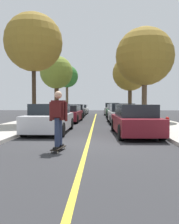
% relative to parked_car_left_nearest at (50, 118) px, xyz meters
% --- Properties ---
extents(ground, '(80.00, 80.00, 0.00)m').
position_rel_parked_car_left_nearest_xyz_m(ground, '(2.02, -3.16, -0.70)').
color(ground, '#2D2D30').
extents(center_line, '(0.12, 39.20, 0.01)m').
position_rel_parked_car_left_nearest_xyz_m(center_line, '(2.02, 0.84, -0.69)').
color(center_line, gold).
rests_on(center_line, ground).
extents(parked_car_left_nearest, '(1.91, 4.53, 1.42)m').
position_rel_parked_car_left_nearest_xyz_m(parked_car_left_nearest, '(0.00, 0.00, 0.00)').
color(parked_car_left_nearest, '#B7B7BC').
rests_on(parked_car_left_nearest, ground).
extents(parked_car_left_near, '(2.09, 4.54, 1.28)m').
position_rel_parked_car_left_nearest_xyz_m(parked_car_left_near, '(0.00, 6.76, -0.06)').
color(parked_car_left_near, maroon).
rests_on(parked_car_left_near, ground).
extents(parked_car_left_far, '(1.95, 4.72, 1.32)m').
position_rel_parked_car_left_nearest_xyz_m(parked_car_left_far, '(-0.00, 13.06, -0.03)').
color(parked_car_left_far, black).
rests_on(parked_car_left_far, ground).
extents(parked_car_left_farthest, '(1.91, 4.21, 1.26)m').
position_rel_parked_car_left_nearest_xyz_m(parked_car_left_farthest, '(0.00, 19.58, -0.08)').
color(parked_car_left_farthest, white).
rests_on(parked_car_left_farthest, ground).
extents(parked_car_right_nearest, '(1.95, 4.59, 1.40)m').
position_rel_parked_car_left_nearest_xyz_m(parked_car_right_nearest, '(4.03, -0.87, -0.02)').
color(parked_car_right_nearest, maroon).
rests_on(parked_car_right_nearest, ground).
extents(parked_car_right_near, '(1.92, 4.50, 1.43)m').
position_rel_parked_car_left_nearest_xyz_m(parked_car_right_near, '(4.03, 5.82, 0.01)').
color(parked_car_right_near, white).
rests_on(parked_car_right_near, ground).
extents(parked_car_right_far, '(1.84, 4.63, 1.36)m').
position_rel_parked_car_left_nearest_xyz_m(parked_car_right_far, '(4.03, 11.23, -0.02)').
color(parked_car_right_far, '#1E5B33').
rests_on(parked_car_right_far, ground).
extents(parked_car_right_farthest, '(2.09, 4.37, 1.48)m').
position_rel_parked_car_left_nearest_xyz_m(parked_car_right_farthest, '(4.03, 18.19, 0.03)').
color(parked_car_right_farthest, '#B7B7BC').
rests_on(parked_car_right_farthest, ground).
extents(street_tree_left_nearest, '(3.74, 3.74, 7.12)m').
position_rel_parked_car_left_nearest_xyz_m(street_tree_left_nearest, '(-1.81, 3.65, 4.67)').
color(street_tree_left_nearest, '#3D2D1E').
rests_on(street_tree_left_nearest, sidewalk_left).
extents(street_tree_left_near, '(3.24, 3.24, 5.99)m').
position_rel_parked_car_left_nearest_xyz_m(street_tree_left_near, '(-1.81, 11.96, 3.76)').
color(street_tree_left_near, '#4C3823').
rests_on(street_tree_left_near, sidewalk_left).
extents(street_tree_left_far, '(2.93, 2.93, 6.30)m').
position_rel_parked_car_left_nearest_xyz_m(street_tree_left_far, '(-1.81, 19.75, 4.23)').
color(street_tree_left_far, brown).
rests_on(street_tree_left_far, sidewalk_left).
extents(street_tree_right_nearest, '(4.36, 4.36, 7.01)m').
position_rel_parked_car_left_nearest_xyz_m(street_tree_right_nearest, '(5.84, 6.56, 4.26)').
color(street_tree_right_nearest, brown).
rests_on(street_tree_right_nearest, sidewalk_right).
extents(street_tree_right_near, '(3.88, 3.88, 6.56)m').
position_rel_parked_car_left_nearest_xyz_m(street_tree_right_near, '(5.84, 15.11, 4.03)').
color(street_tree_right_near, '#4C3823').
rests_on(street_tree_right_near, sidewalk_right).
extents(fire_hydrant, '(0.20, 0.20, 0.70)m').
position_rel_parked_car_left_nearest_xyz_m(fire_hydrant, '(5.53, -0.78, -0.21)').
color(fire_hydrant, '#B2140F').
rests_on(fire_hydrant, sidewalk_right).
extents(skateboard, '(0.37, 0.87, 0.10)m').
position_rel_parked_car_left_nearest_xyz_m(skateboard, '(1.19, -4.60, -0.61)').
color(skateboard, black).
rests_on(skateboard, ground).
extents(skateboarder, '(0.59, 0.71, 1.72)m').
position_rel_parked_car_left_nearest_xyz_m(skateboarder, '(1.18, -4.64, 0.39)').
color(skateboarder, black).
rests_on(skateboarder, skateboard).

